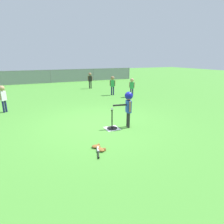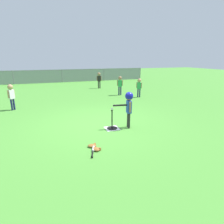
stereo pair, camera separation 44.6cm
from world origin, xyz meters
TOP-DOWN VIEW (x-y plane):
  - ground_plane at (0.00, 0.00)m, footprint 60.00×60.00m
  - home_plate at (0.25, -0.60)m, footprint 0.44×0.44m
  - batting_tee at (0.25, -0.60)m, footprint 0.32×0.32m
  - baseball_on_tee at (0.25, -0.60)m, footprint 0.07×0.07m
  - batter_child at (0.77, -0.70)m, footprint 0.63×0.33m
  - fielder_deep_right at (2.62, 4.47)m, footprint 0.31×0.22m
  - fielder_near_left at (2.17, 7.38)m, footprint 0.33×0.23m
  - fielder_deep_center at (-3.00, 2.95)m, footprint 0.26×0.25m
  - fielder_near_right at (3.39, 3.50)m, footprint 0.26×0.23m
  - spare_bat_silver at (-0.69, -1.84)m, footprint 0.23×0.55m
  - glove_by_plate at (-0.62, -1.85)m, footprint 0.24×0.26m
  - glove_near_bats at (-0.66, -1.64)m, footprint 0.26×0.22m
  - outfield_fence at (0.00, 11.90)m, footprint 16.06×0.06m

SIDE VIEW (x-z plane):
  - ground_plane at x=0.00m, z-range 0.00..0.00m
  - home_plate at x=0.25m, z-range 0.00..0.01m
  - spare_bat_silver at x=-0.69m, z-range 0.00..0.06m
  - glove_by_plate at x=-0.62m, z-range 0.00..0.07m
  - glove_near_bats at x=-0.66m, z-range 0.00..0.07m
  - batting_tee at x=0.25m, z-range -0.21..0.40m
  - outfield_fence at x=0.00m, z-range 0.04..1.19m
  - baseball_on_tee at x=0.25m, z-range 0.61..0.68m
  - fielder_near_right at x=3.39m, z-range 0.15..1.22m
  - fielder_deep_center at x=-3.00m, z-range 0.16..1.27m
  - fielder_deep_right at x=2.62m, z-range 0.16..1.29m
  - fielder_near_left at x=2.17m, z-range 0.16..1.31m
  - batter_child at x=0.77m, z-range 0.25..1.42m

